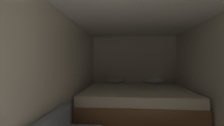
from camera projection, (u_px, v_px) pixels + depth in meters
The scene contains 4 objects.
wall_back at pixel (134, 71), 4.97m from camera, with size 2.66×0.05×2.13m, color beige.
wall_left at pixel (57, 79), 2.47m from camera, with size 0.05×5.19×2.13m, color beige.
ceiling_slab at pixel (142, 7), 2.35m from camera, with size 2.66×5.19×0.05m, color white.
bed at pixel (136, 102), 3.87m from camera, with size 2.44×2.09×0.88m.
Camera 1 is at (-0.25, -0.50, 1.34)m, focal length 25.55 mm.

